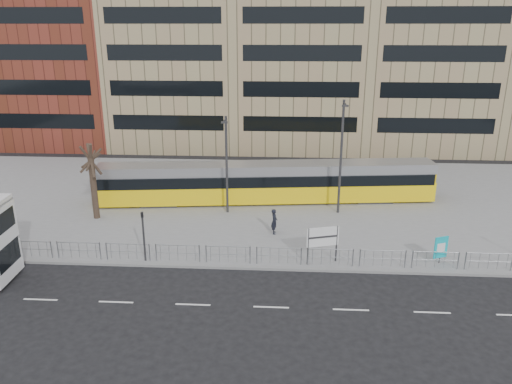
# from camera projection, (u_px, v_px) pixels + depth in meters

# --- Properties ---
(ground) EXTENTS (120.00, 120.00, 0.00)m
(ground) POSITION_uv_depth(u_px,v_px,m) (239.00, 269.00, 29.09)
(ground) COLOR black
(ground) RESTS_ON ground
(plaza) EXTENTS (64.00, 24.00, 0.15)m
(plaza) POSITION_uv_depth(u_px,v_px,m) (253.00, 199.00, 40.42)
(plaza) COLOR gray
(plaza) RESTS_ON ground
(kerb) EXTENTS (64.00, 0.25, 0.17)m
(kerb) POSITION_uv_depth(u_px,v_px,m) (239.00, 268.00, 29.12)
(kerb) COLOR gray
(kerb) RESTS_ON ground
(building_row) EXTENTS (70.40, 18.40, 31.20)m
(building_row) POSITION_uv_depth(u_px,v_px,m) (279.00, 30.00, 57.28)
(building_row) COLOR maroon
(building_row) RESTS_ON ground
(pedestrian_barrier) EXTENTS (32.07, 0.07, 1.10)m
(pedestrian_barrier) POSITION_uv_depth(u_px,v_px,m) (274.00, 251.00, 29.14)
(pedestrian_barrier) COLOR #93969B
(pedestrian_barrier) RESTS_ON plaza
(road_markings) EXTENTS (62.00, 0.12, 0.01)m
(road_markings) POSITION_uv_depth(u_px,v_px,m) (251.00, 306.00, 25.25)
(road_markings) COLOR white
(road_markings) RESTS_ON ground
(tram) EXTENTS (26.49, 5.48, 3.11)m
(tram) POSITION_uv_depth(u_px,v_px,m) (267.00, 182.00, 39.37)
(tram) COLOR yellow
(tram) RESTS_ON plaza
(station_sign) EXTENTS (1.90, 0.62, 2.25)m
(station_sign) POSITION_uv_depth(u_px,v_px,m) (323.00, 238.00, 29.08)
(station_sign) COLOR #2D2D30
(station_sign) RESTS_ON plaza
(ad_panel) EXTENTS (0.85, 0.39, 1.67)m
(ad_panel) POSITION_uv_depth(u_px,v_px,m) (441.00, 248.00, 29.24)
(ad_panel) COLOR #2D2D30
(ad_panel) RESTS_ON plaza
(pedestrian) EXTENTS (0.45, 0.66, 1.74)m
(pedestrian) POSITION_uv_depth(u_px,v_px,m) (274.00, 221.00, 33.43)
(pedestrian) COLOR black
(pedestrian) RESTS_ON plaza
(traffic_light_west) EXTENTS (0.21, 0.24, 3.10)m
(traffic_light_west) POSITION_uv_depth(u_px,v_px,m) (143.00, 230.00, 29.21)
(traffic_light_west) COLOR #2D2D30
(traffic_light_west) RESTS_ON plaza
(lamp_post_west) EXTENTS (0.45, 1.04, 7.26)m
(lamp_post_west) POSITION_uv_depth(u_px,v_px,m) (226.00, 161.00, 36.19)
(lamp_post_west) COLOR #2D2D30
(lamp_post_west) RESTS_ON plaza
(lamp_post_east) EXTENTS (0.45, 1.04, 8.42)m
(lamp_post_east) POSITION_uv_depth(u_px,v_px,m) (341.00, 153.00, 35.94)
(lamp_post_east) COLOR #2D2D30
(lamp_post_east) RESTS_ON plaza
(bare_tree) EXTENTS (4.23, 4.23, 7.69)m
(bare_tree) POSITION_uv_depth(u_px,v_px,m) (89.00, 141.00, 34.58)
(bare_tree) COLOR #2E2019
(bare_tree) RESTS_ON plaza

